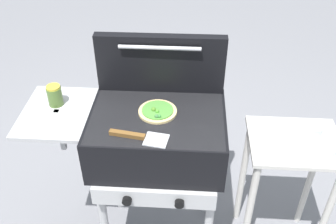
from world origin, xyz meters
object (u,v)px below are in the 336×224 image
Objects in this scene: pizza_veggie at (158,111)px; spatula at (139,137)px; grill at (155,139)px; topping_bowl_far at (325,149)px; sauce_jar at (55,95)px; topping_bowl_near at (313,129)px; prep_table at (287,174)px.

pizza_veggie reaches higher than spatula.
spatula is (-0.07, -0.19, -0.00)m from pizza_veggie.
topping_bowl_far is (0.79, -0.07, 0.04)m from grill.
topping_bowl_far is (1.27, -0.13, -0.15)m from sauce_jar.
sauce_jar reaches higher than pizza_veggie.
spatula is at bearing -163.88° from topping_bowl_near.
grill is 0.52m from sauce_jar.
topping_bowl_near is (0.76, 0.07, 0.04)m from grill.
spatula is (-0.05, -0.16, 0.15)m from grill.
prep_table is 0.28m from topping_bowl_far.
grill reaches higher than prep_table.
pizza_veggie is 0.79m from topping_bowl_far.
sauce_jar is 1.25m from topping_bowl_near.
pizza_veggie reaches higher than topping_bowl_near.
grill is 1.23× the size of prep_table.
grill is 0.16m from pizza_veggie.
grill is 3.61× the size of spatula.
topping_bowl_far is at bearing 6.55° from spatula.
topping_bowl_near is (0.75, 0.05, -0.11)m from pizza_veggie.
topping_bowl_near is at bearing 3.83° from pizza_veggie.
spatula is at bearing -173.45° from topping_bowl_far.
topping_bowl_near is at bearing 36.75° from prep_table.
pizza_veggie reaches higher than prep_table.
spatula is 2.48× the size of topping_bowl_far.
spatula is 2.84× the size of topping_bowl_near.
pizza_veggie is 1.74× the size of sauce_jar.
spatula reaches higher than topping_bowl_far.
topping_bowl_near is at bearing 16.12° from spatula.
pizza_veggie is 0.75m from prep_table.
spatula is at bearing -109.40° from pizza_veggie.
topping_bowl_near is (0.09, 0.07, 0.25)m from prep_table.
grill reaches higher than topping_bowl_far.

